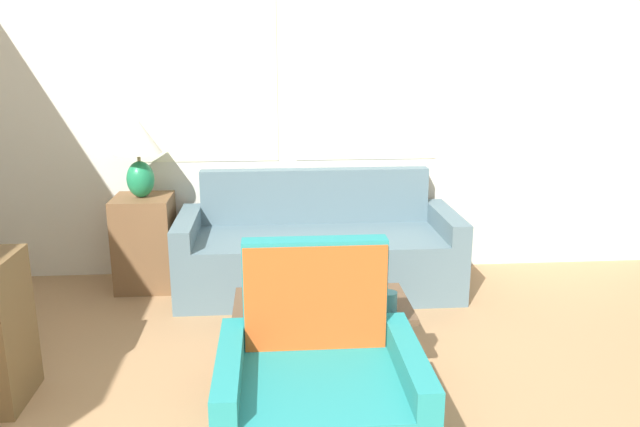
% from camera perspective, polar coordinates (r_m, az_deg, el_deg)
% --- Properties ---
extents(wall_back, '(5.95, 0.06, 2.60)m').
position_cam_1_polar(wall_back, '(4.84, -2.21, 9.70)').
color(wall_back, silver).
rests_on(wall_back, ground_plane).
extents(couch, '(2.03, 0.81, 0.85)m').
position_cam_1_polar(couch, '(4.65, -0.19, -3.63)').
color(couch, slate).
rests_on(couch, ground_plane).
extents(armchair, '(0.84, 0.71, 0.93)m').
position_cam_1_polar(armchair, '(2.78, -0.07, -16.87)').
color(armchair, teal).
rests_on(armchair, ground_plane).
extents(side_table, '(0.42, 0.42, 0.69)m').
position_cam_1_polar(side_table, '(4.81, -15.69, -2.56)').
color(side_table, brown).
rests_on(side_table, ground_plane).
extents(table_lamp, '(0.34, 0.34, 0.58)m').
position_cam_1_polar(table_lamp, '(4.65, -16.30, 5.88)').
color(table_lamp, '#1E8451').
rests_on(table_lamp, side_table).
extents(coffee_table, '(0.95, 0.52, 0.41)m').
position_cam_1_polar(coffee_table, '(3.41, 0.17, -8.93)').
color(coffee_table, brown).
rests_on(coffee_table, ground_plane).
extents(laptop, '(0.35, 0.33, 0.27)m').
position_cam_1_polar(laptop, '(3.44, -2.82, -6.77)').
color(laptop, '#B7B7BC').
rests_on(laptop, coffee_table).
extents(cup_navy, '(0.09, 0.09, 0.11)m').
position_cam_1_polar(cup_navy, '(3.29, 6.29, -8.03)').
color(cup_navy, teal).
rests_on(cup_navy, coffee_table).
extents(snack_bowl, '(0.22, 0.22, 0.07)m').
position_cam_1_polar(snack_bowl, '(3.47, 4.02, -7.04)').
color(snack_bowl, gold).
rests_on(snack_bowl, coffee_table).
extents(tv_remote, '(0.10, 0.16, 0.02)m').
position_cam_1_polar(tv_remote, '(3.30, 1.93, -8.66)').
color(tv_remote, black).
rests_on(tv_remote, coffee_table).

